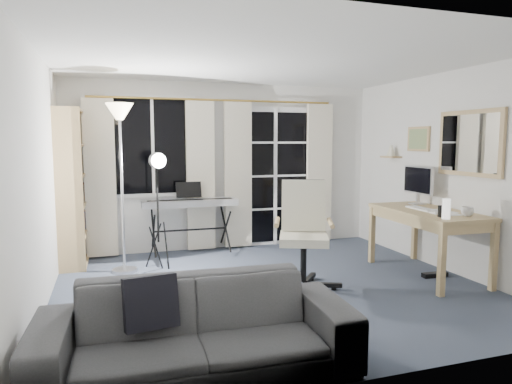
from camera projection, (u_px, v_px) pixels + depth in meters
floor at (272, 288)px, 4.93m from camera, size 4.50×4.00×0.02m
window at (153, 146)px, 6.30m from camera, size 1.20×0.08×1.40m
french_door at (274, 177)px, 6.91m from camera, size 1.32×0.09×2.11m
curtains at (219, 175)px, 6.54m from camera, size 3.60×0.07×2.13m
bookshelf at (69, 192)px, 5.77m from camera, size 0.33×0.92×1.97m
torchiere_lamp at (120, 137)px, 5.35m from camera, size 0.42×0.42×2.01m
keyboard_piano at (190, 204)px, 6.27m from camera, size 1.31×0.65×0.94m
studio_light at (158, 174)px, 5.51m from camera, size 0.29×0.29×1.47m
office_chair at (304, 224)px, 4.93m from camera, size 0.80×0.81×1.15m
desk at (428, 218)px, 5.31m from camera, size 0.78×1.47×0.78m
monitor at (418, 181)px, 5.75m from camera, size 0.19×0.56×0.49m
desk_clutter at (436, 228)px, 5.08m from camera, size 0.48×0.88×0.98m
mug at (467, 210)px, 4.85m from camera, size 0.13×0.10×0.13m
wall_mirror at (470, 143)px, 5.11m from camera, size 0.04×0.94×0.74m
framed_print at (419, 139)px, 5.95m from camera, size 0.03×0.42×0.32m
wall_shelf at (391, 153)px, 6.43m from camera, size 0.16×0.30×0.18m
sofa at (197, 314)px, 3.08m from camera, size 2.15×0.72×0.83m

